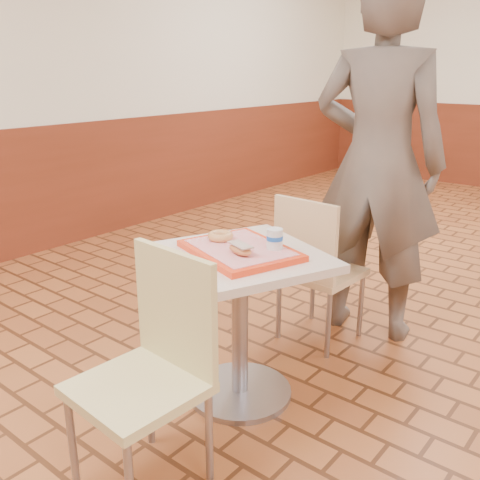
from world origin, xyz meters
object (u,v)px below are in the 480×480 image
Objects in this scene: paper_cup at (275,239)px; serving_tray at (240,250)px; main_table at (240,302)px; ring_donut at (221,236)px; long_john_donut at (240,249)px; chair_main_front at (153,362)px; chair_main_back at (315,263)px; customer at (378,163)px.

serving_tray is at bearing -148.60° from paper_cup.
ring_donut is (-0.13, 0.02, 0.27)m from main_table.
paper_cup is at bearing 31.40° from serving_tray.
serving_tray is 0.13m from ring_donut.
serving_tray is 0.09m from long_john_donut.
long_john_donut is (-0.04, 0.52, 0.26)m from chair_main_front.
serving_tray is 4.15× the size of ring_donut.
long_john_donut is at bearing 98.60° from chair_main_back.
main_table is 0.60m from chair_main_front.
ring_donut is at bearing 113.66° from chair_main_front.
paper_cup reaches higher than serving_tray.
customer reaches higher than serving_tray.
chair_main_back is 0.66m from paper_cup.
main_table is 0.30m from ring_donut.
chair_main_front is at bearing -80.83° from serving_tray.
main_table is 0.36× the size of customer.
chair_main_back reaches higher than main_table.
serving_tray is (0.01, -0.64, 0.25)m from chair_main_back.
main_table is 0.85× the size of chair_main_back.
paper_cup is at bearing 31.40° from main_table.
paper_cup is (0.12, 0.08, 0.06)m from serving_tray.
long_john_donut is (0.18, -0.09, 0.00)m from ring_donut.
main_table is at bearing -9.79° from ring_donut.
main_table is 0.33m from paper_cup.
long_john_donut is (0.05, -0.07, 0.27)m from main_table.
customer is at bearing 82.18° from main_table.
paper_cup is at bearing 77.50° from customer.
ring_donut is 1.32× the size of paper_cup.
chair_main_front is at bearing -92.54° from paper_cup.
customer is at bearing 89.32° from paper_cup.
chair_main_front is 1.23m from chair_main_back.
serving_tray is 3.19× the size of long_john_donut.
chair_main_back reaches higher than long_john_donut.
chair_main_back is at bearing 98.63° from chair_main_front.
serving_tray is (0.00, 0.00, 0.24)m from main_table.
long_john_donut reaches higher than main_table.
chair_main_front is 0.72m from paper_cup.
chair_main_back is (-0.11, 1.23, -0.02)m from chair_main_front.
ring_donut is (-0.11, -0.62, 0.28)m from chair_main_back.
chair_main_front reaches higher than ring_donut.
ring_donut is at bearing 170.21° from serving_tray.
chair_main_front is 1.64m from customer.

